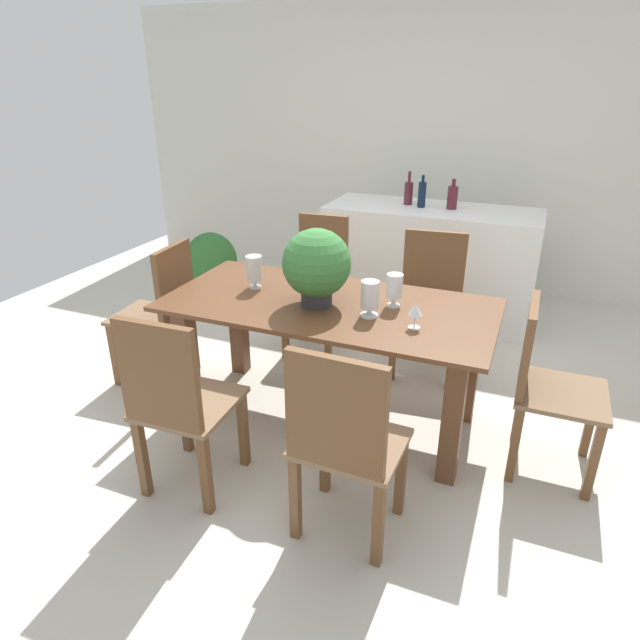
{
  "coord_description": "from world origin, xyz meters",
  "views": [
    {
      "loc": [
        1.05,
        -2.84,
        1.96
      ],
      "look_at": [
        -0.07,
        -0.1,
        0.62
      ],
      "focal_mm": 30.79,
      "sensor_mm": 36.0,
      "label": 1
    }
  ],
  "objects_px": {
    "dining_table": "(328,329)",
    "wine_bottle_amber": "(422,194)",
    "chair_near_right": "(343,439)",
    "wine_glass": "(415,311)",
    "crystal_vase_right": "(370,296)",
    "chair_foot_end": "(544,380)",
    "crystal_vase_center_near": "(254,269)",
    "flower_centerpiece": "(317,265)",
    "chair_head_end": "(163,308)",
    "wine_bottle_clear": "(452,197)",
    "chair_far_left": "(319,278)",
    "chair_near_left": "(177,400)",
    "crystal_vase_left": "(394,287)",
    "kitchen_counter": "(429,262)",
    "potted_plant_floor": "(211,263)",
    "chair_far_right": "(430,295)"
  },
  "relations": [
    {
      "from": "dining_table",
      "to": "wine_bottle_amber",
      "type": "relative_size",
      "value": 7.15
    },
    {
      "from": "chair_near_right",
      "to": "wine_glass",
      "type": "xyz_separation_m",
      "value": [
        0.11,
        0.75,
        0.31
      ]
    },
    {
      "from": "crystal_vase_right",
      "to": "chair_near_right",
      "type": "bearing_deg",
      "value": -79.54
    },
    {
      "from": "wine_glass",
      "to": "chair_foot_end",
      "type": "bearing_deg",
      "value": 12.59
    },
    {
      "from": "crystal_vase_center_near",
      "to": "wine_bottle_amber",
      "type": "distance_m",
      "value": 1.89
    },
    {
      "from": "crystal_vase_center_near",
      "to": "flower_centerpiece",
      "type": "bearing_deg",
      "value": -12.2
    },
    {
      "from": "flower_centerpiece",
      "to": "wine_glass",
      "type": "height_order",
      "value": "flower_centerpiece"
    },
    {
      "from": "chair_head_end",
      "to": "wine_bottle_clear",
      "type": "bearing_deg",
      "value": 136.34
    },
    {
      "from": "chair_near_right",
      "to": "crystal_vase_center_near",
      "type": "height_order",
      "value": "chair_near_right"
    },
    {
      "from": "chair_far_left",
      "to": "wine_bottle_clear",
      "type": "distance_m",
      "value": 1.33
    },
    {
      "from": "chair_near_left",
      "to": "crystal_vase_left",
      "type": "relative_size",
      "value": 5.21
    },
    {
      "from": "dining_table",
      "to": "kitchen_counter",
      "type": "xyz_separation_m",
      "value": [
        0.21,
        1.84,
        -0.13
      ]
    },
    {
      "from": "dining_table",
      "to": "chair_near_left",
      "type": "distance_m",
      "value": 1.0
    },
    {
      "from": "wine_glass",
      "to": "potted_plant_floor",
      "type": "distance_m",
      "value": 2.76
    },
    {
      "from": "chair_near_left",
      "to": "crystal_vase_center_near",
      "type": "xyz_separation_m",
      "value": [
        -0.08,
        0.95,
        0.34
      ]
    },
    {
      "from": "chair_near_left",
      "to": "wine_glass",
      "type": "bearing_deg",
      "value": -143.75
    },
    {
      "from": "wine_bottle_clear",
      "to": "potted_plant_floor",
      "type": "relative_size",
      "value": 0.38
    },
    {
      "from": "chair_near_left",
      "to": "chair_head_end",
      "type": "bearing_deg",
      "value": -52.21
    },
    {
      "from": "chair_far_right",
      "to": "flower_centerpiece",
      "type": "relative_size",
      "value": 2.24
    },
    {
      "from": "crystal_vase_right",
      "to": "wine_glass",
      "type": "relative_size",
      "value": 1.49
    },
    {
      "from": "crystal_vase_center_near",
      "to": "chair_near_right",
      "type": "bearing_deg",
      "value": -45.74
    },
    {
      "from": "kitchen_counter",
      "to": "flower_centerpiece",
      "type": "bearing_deg",
      "value": -97.9
    },
    {
      "from": "flower_centerpiece",
      "to": "chair_head_end",
      "type": "bearing_deg",
      "value": 177.18
    },
    {
      "from": "chair_near_right",
      "to": "crystal_vase_center_near",
      "type": "xyz_separation_m",
      "value": [
        -0.92,
        0.94,
        0.33
      ]
    },
    {
      "from": "chair_near_right",
      "to": "kitchen_counter",
      "type": "height_order",
      "value": "chair_near_right"
    },
    {
      "from": "chair_foot_end",
      "to": "crystal_vase_center_near",
      "type": "bearing_deg",
      "value": 88.24
    },
    {
      "from": "chair_far_right",
      "to": "crystal_vase_center_near",
      "type": "distance_m",
      "value": 1.29
    },
    {
      "from": "crystal_vase_center_near",
      "to": "crystal_vase_left",
      "type": "bearing_deg",
      "value": 2.59
    },
    {
      "from": "dining_table",
      "to": "wine_glass",
      "type": "xyz_separation_m",
      "value": [
        0.53,
        -0.15,
        0.26
      ]
    },
    {
      "from": "chair_far_right",
      "to": "dining_table",
      "type": "bearing_deg",
      "value": -120.2
    },
    {
      "from": "wine_bottle_amber",
      "to": "crystal_vase_right",
      "type": "bearing_deg",
      "value": -85.06
    },
    {
      "from": "potted_plant_floor",
      "to": "wine_bottle_amber",
      "type": "bearing_deg",
      "value": 13.74
    },
    {
      "from": "chair_foot_end",
      "to": "chair_near_left",
      "type": "xyz_separation_m",
      "value": [
        -1.61,
        -0.9,
        0.02
      ]
    },
    {
      "from": "wine_bottle_clear",
      "to": "potted_plant_floor",
      "type": "xyz_separation_m",
      "value": [
        -2.06,
        -0.47,
        -0.68
      ]
    },
    {
      "from": "wine_bottle_clear",
      "to": "crystal_vase_left",
      "type": "bearing_deg",
      "value": -89.8
    },
    {
      "from": "chair_far_right",
      "to": "chair_near_left",
      "type": "bearing_deg",
      "value": -120.33
    },
    {
      "from": "wine_bottle_amber",
      "to": "chair_far_left",
      "type": "bearing_deg",
      "value": -119.7
    },
    {
      "from": "chair_foot_end",
      "to": "flower_centerpiece",
      "type": "distance_m",
      "value": 1.33
    },
    {
      "from": "wine_glass",
      "to": "kitchen_counter",
      "type": "distance_m",
      "value": 2.05
    },
    {
      "from": "crystal_vase_center_near",
      "to": "chair_head_end",
      "type": "bearing_deg",
      "value": -176.58
    },
    {
      "from": "chair_near_right",
      "to": "chair_near_left",
      "type": "bearing_deg",
      "value": 2.2
    },
    {
      "from": "crystal_vase_center_near",
      "to": "crystal_vase_right",
      "type": "bearing_deg",
      "value": -10.37
    },
    {
      "from": "potted_plant_floor",
      "to": "dining_table",
      "type": "bearing_deg",
      "value": -39.19
    },
    {
      "from": "crystal_vase_left",
      "to": "dining_table",
      "type": "bearing_deg",
      "value": -166.27
    },
    {
      "from": "flower_centerpiece",
      "to": "kitchen_counter",
      "type": "height_order",
      "value": "flower_centerpiece"
    },
    {
      "from": "dining_table",
      "to": "chair_near_right",
      "type": "height_order",
      "value": "chair_near_right"
    },
    {
      "from": "chair_far_left",
      "to": "crystal_vase_left",
      "type": "relative_size",
      "value": 5.31
    },
    {
      "from": "chair_far_left",
      "to": "crystal_vase_right",
      "type": "relative_size",
      "value": 5.06
    },
    {
      "from": "chair_near_right",
      "to": "kitchen_counter",
      "type": "bearing_deg",
      "value": -83.94
    },
    {
      "from": "chair_head_end",
      "to": "chair_near_right",
      "type": "bearing_deg",
      "value": 56.48
    }
  ]
}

